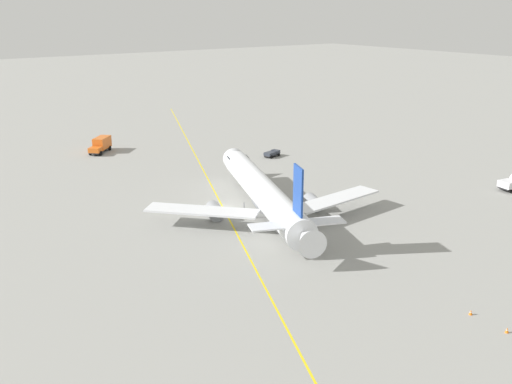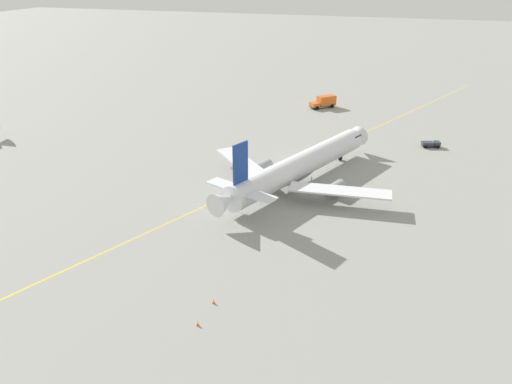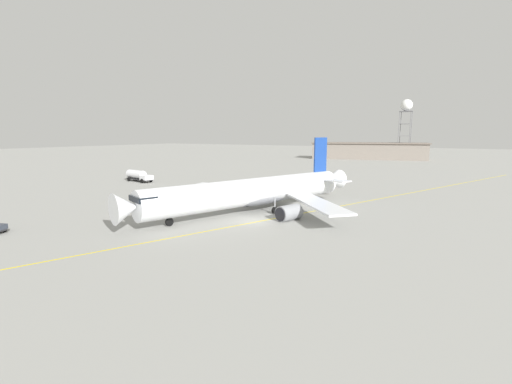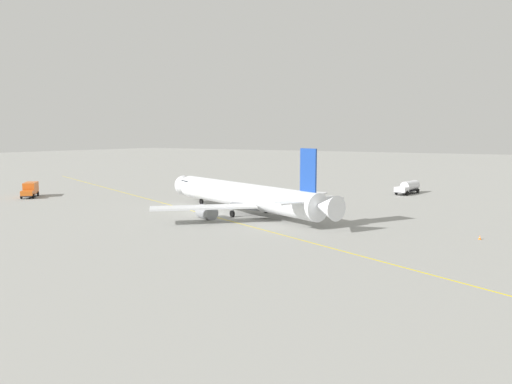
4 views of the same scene
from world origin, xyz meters
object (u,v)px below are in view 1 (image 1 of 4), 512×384
object	(u,v)px
baggage_truck_truck	(272,153)
catering_truck_truck	(101,144)
safety_cone_near	(471,312)
airliner_main	(264,194)
safety_cone_mid	(507,330)

from	to	relation	value
baggage_truck_truck	catering_truck_truck	xyz separation A→B (m)	(-24.68, -27.27, 0.95)
catering_truck_truck	safety_cone_near	bearing A→B (deg)	47.47
airliner_main	safety_cone_near	world-z (taller)	airliner_main
safety_cone_mid	catering_truck_truck	bearing A→B (deg)	-177.35
catering_truck_truck	safety_cone_mid	bearing A→B (deg)	47.26
baggage_truck_truck	safety_cone_near	distance (m)	67.59
airliner_main	safety_cone_near	xyz separation A→B (m)	(36.70, -1.03, -2.70)
baggage_truck_truck	safety_cone_near	xyz separation A→B (m)	(63.61, -22.86, -0.43)
baggage_truck_truck	catering_truck_truck	world-z (taller)	catering_truck_truck
airliner_main	catering_truck_truck	bearing A→B (deg)	27.02
airliner_main	safety_cone_near	bearing A→B (deg)	-160.61
safety_cone_mid	safety_cone_near	bearing A→B (deg)	178.12
baggage_truck_truck	safety_cone_mid	world-z (taller)	baggage_truck_truck
catering_truck_truck	safety_cone_near	size ratio (longest dim) A/B	12.26
airliner_main	safety_cone_mid	bearing A→B (deg)	-160.64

